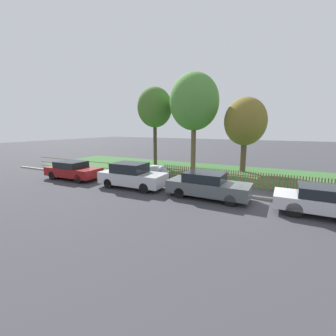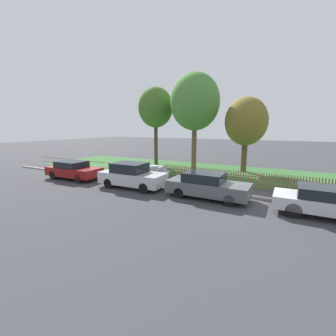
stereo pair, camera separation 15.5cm
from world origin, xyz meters
name	(u,v)px [view 2 (the right image)]	position (x,y,z in m)	size (l,w,h in m)	color
ground_plane	(240,197)	(0.00, 0.00, 0.00)	(120.00, 120.00, 0.00)	#38383D
kerb_stone	(241,195)	(0.00, 0.10, 0.06)	(40.99, 0.20, 0.12)	#9E998E
grass_strip	(254,176)	(0.00, 6.21, 0.01)	(40.99, 8.15, 0.01)	#33602D
park_fence	(247,180)	(0.00, 2.15, 0.53)	(40.99, 0.05, 1.06)	brown
parked_car_silver_hatchback	(74,170)	(-11.90, -1.16, 0.69)	(4.25, 1.87, 1.33)	maroon
parked_car_black_saloon	(132,175)	(-6.55, -1.17, 0.79)	(4.31, 1.85, 1.60)	#BCBCC1
parked_car_navy_estate	(207,185)	(-1.62, -1.05, 0.71)	(4.44, 1.81, 1.41)	#51565B
parked_car_red_compact	(330,202)	(3.88, -1.23, 0.68)	(4.54, 1.85, 1.30)	#BCBCC1
covered_motorcycle	(157,172)	(-5.86, 0.91, 0.72)	(2.08, 0.79, 1.20)	black
tree_nearest_kerb	(156,108)	(-9.66, 7.23, 5.72)	(3.42, 3.42, 7.73)	#473828
tree_behind_motorcycle	(195,102)	(-5.39, 6.82, 6.01)	(4.37, 4.37, 8.55)	brown
tree_mid_park	(246,122)	(-1.06, 7.58, 4.27)	(3.51, 3.51, 6.33)	brown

